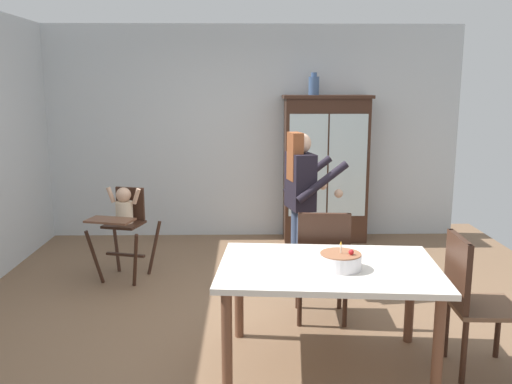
# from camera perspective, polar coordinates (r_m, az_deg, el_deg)

# --- Properties ---
(ground_plane) EXTENTS (6.24, 6.24, 0.00)m
(ground_plane) POSITION_cam_1_polar(r_m,az_deg,el_deg) (4.82, -0.10, -12.80)
(ground_plane) COLOR brown
(wall_back) EXTENTS (5.32, 0.06, 2.70)m
(wall_back) POSITION_cam_1_polar(r_m,az_deg,el_deg) (7.06, -0.47, 6.21)
(wall_back) COLOR silver
(wall_back) RESTS_ON ground_plane
(china_cabinet) EXTENTS (1.09, 0.48, 1.83)m
(china_cabinet) POSITION_cam_1_polar(r_m,az_deg,el_deg) (6.92, 7.24, 2.46)
(china_cabinet) COLOR #382116
(china_cabinet) RESTS_ON ground_plane
(ceramic_vase) EXTENTS (0.13, 0.13, 0.27)m
(ceramic_vase) POSITION_cam_1_polar(r_m,az_deg,el_deg) (6.82, 6.06, 11.04)
(ceramic_vase) COLOR #3D567F
(ceramic_vase) RESTS_ON china_cabinet
(high_chair_with_toddler) EXTENTS (0.70, 0.79, 0.95)m
(high_chair_with_toddler) POSITION_cam_1_polar(r_m,az_deg,el_deg) (5.65, -13.64, -2.49)
(high_chair_with_toddler) COLOR #382116
(high_chair_with_toddler) RESTS_ON ground_plane
(adult_person) EXTENTS (0.58, 0.57, 1.53)m
(adult_person) POSITION_cam_1_polar(r_m,az_deg,el_deg) (5.08, 4.72, -0.09)
(adult_person) COLOR #3D4C6B
(adult_person) RESTS_ON ground_plane
(dining_table) EXTENTS (1.57, 1.11, 0.74)m
(dining_table) POSITION_cam_1_polar(r_m,az_deg,el_deg) (3.83, 7.54, -8.85)
(dining_table) COLOR silver
(dining_table) RESTS_ON ground_plane
(birthday_cake) EXTENTS (0.28, 0.28, 0.19)m
(birthday_cake) POSITION_cam_1_polar(r_m,az_deg,el_deg) (3.73, 8.82, -7.12)
(birthday_cake) COLOR white
(birthday_cake) RESTS_ON dining_table
(dining_chair_far_side) EXTENTS (0.46, 0.46, 0.96)m
(dining_chair_far_side) POSITION_cam_1_polar(r_m,az_deg,el_deg) (4.54, 6.95, -6.90)
(dining_chair_far_side) COLOR #382116
(dining_chair_far_side) RESTS_ON ground_plane
(dining_chair_right_end) EXTENTS (0.46, 0.46, 0.96)m
(dining_chair_right_end) POSITION_cam_1_polar(r_m,az_deg,el_deg) (4.04, 21.49, -9.90)
(dining_chair_right_end) COLOR #382116
(dining_chair_right_end) RESTS_ON ground_plane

